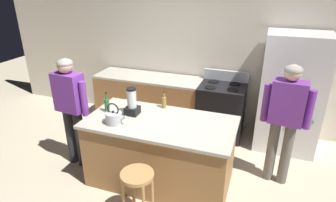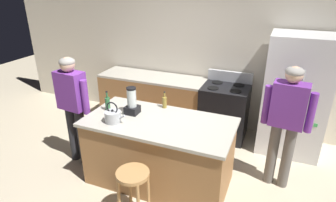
{
  "view_description": "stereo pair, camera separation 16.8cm",
  "coord_description": "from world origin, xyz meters",
  "px_view_note": "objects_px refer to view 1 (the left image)",
  "views": [
    {
      "loc": [
        1.15,
        -2.93,
        2.54
      ],
      "look_at": [
        0.0,
        0.3,
        1.06
      ],
      "focal_mm": 30.43,
      "sensor_mm": 36.0,
      "label": 1
    },
    {
      "loc": [
        1.31,
        -2.87,
        2.54
      ],
      "look_at": [
        0.0,
        0.3,
        1.06
      ],
      "focal_mm": 30.43,
      "sensor_mm": 36.0,
      "label": 2
    }
  ],
  "objects_px": {
    "person_by_island_left": "(71,103)",
    "bottle_vinegar": "(164,102)",
    "stove_range": "(221,110)",
    "kitchen_island": "(160,152)",
    "blender_appliance": "(132,103)",
    "refrigerator": "(291,94)",
    "tea_kettle": "(114,117)",
    "bottle_olive_oil": "(107,105)",
    "bar_stool": "(138,184)",
    "person_by_sink_right": "(286,115)"
  },
  "relations": [
    {
      "from": "stove_range",
      "to": "person_by_island_left",
      "type": "relative_size",
      "value": 0.68
    },
    {
      "from": "kitchen_island",
      "to": "tea_kettle",
      "type": "bearing_deg",
      "value": -154.93
    },
    {
      "from": "refrigerator",
      "to": "stove_range",
      "type": "xyz_separation_m",
      "value": [
        -1.04,
        0.02,
        -0.45
      ]
    },
    {
      "from": "person_by_island_left",
      "to": "bottle_olive_oil",
      "type": "bearing_deg",
      "value": 5.41
    },
    {
      "from": "bottle_olive_oil",
      "to": "tea_kettle",
      "type": "bearing_deg",
      "value": -46.53
    },
    {
      "from": "refrigerator",
      "to": "tea_kettle",
      "type": "xyz_separation_m",
      "value": [
        -2.07,
        -1.74,
        0.07
      ]
    },
    {
      "from": "person_by_sink_right",
      "to": "bottle_olive_oil",
      "type": "xyz_separation_m",
      "value": [
        -2.22,
        -0.51,
        0.02
      ]
    },
    {
      "from": "bottle_olive_oil",
      "to": "bottle_vinegar",
      "type": "distance_m",
      "value": 0.76
    },
    {
      "from": "kitchen_island",
      "to": "person_by_sink_right",
      "type": "height_order",
      "value": "person_by_sink_right"
    },
    {
      "from": "refrigerator",
      "to": "stove_range",
      "type": "distance_m",
      "value": 1.13
    },
    {
      "from": "refrigerator",
      "to": "tea_kettle",
      "type": "bearing_deg",
      "value": -140.03
    },
    {
      "from": "bottle_vinegar",
      "to": "person_by_sink_right",
      "type": "bearing_deg",
      "value": 5.27
    },
    {
      "from": "bar_stool",
      "to": "blender_appliance",
      "type": "distance_m",
      "value": 1.07
    },
    {
      "from": "bottle_vinegar",
      "to": "tea_kettle",
      "type": "xyz_separation_m",
      "value": [
        -0.42,
        -0.63,
        -0.01
      ]
    },
    {
      "from": "person_by_sink_right",
      "to": "stove_range",
      "type": "bearing_deg",
      "value": 133.46
    },
    {
      "from": "stove_range",
      "to": "person_by_sink_right",
      "type": "height_order",
      "value": "person_by_sink_right"
    },
    {
      "from": "blender_appliance",
      "to": "person_by_island_left",
      "type": "bearing_deg",
      "value": -173.84
    },
    {
      "from": "blender_appliance",
      "to": "refrigerator",
      "type": "bearing_deg",
      "value": 35.98
    },
    {
      "from": "refrigerator",
      "to": "person_by_sink_right",
      "type": "xyz_separation_m",
      "value": [
        -0.1,
        -0.96,
        0.07
      ]
    },
    {
      "from": "stove_range",
      "to": "bottle_olive_oil",
      "type": "xyz_separation_m",
      "value": [
        -1.28,
        -1.5,
        0.54
      ]
    },
    {
      "from": "person_by_sink_right",
      "to": "bottle_vinegar",
      "type": "height_order",
      "value": "person_by_sink_right"
    },
    {
      "from": "bar_stool",
      "to": "blender_appliance",
      "type": "relative_size",
      "value": 1.81
    },
    {
      "from": "person_by_island_left",
      "to": "bar_stool",
      "type": "xyz_separation_m",
      "value": [
        1.33,
        -0.71,
        -0.46
      ]
    },
    {
      "from": "bar_stool",
      "to": "bottle_olive_oil",
      "type": "height_order",
      "value": "bottle_olive_oil"
    },
    {
      "from": "bar_stool",
      "to": "tea_kettle",
      "type": "distance_m",
      "value": 0.88
    },
    {
      "from": "person_by_island_left",
      "to": "blender_appliance",
      "type": "relative_size",
      "value": 4.41
    },
    {
      "from": "bottle_olive_oil",
      "to": "kitchen_island",
      "type": "bearing_deg",
      "value": -1.64
    },
    {
      "from": "stove_range",
      "to": "bottle_vinegar",
      "type": "height_order",
      "value": "bottle_vinegar"
    },
    {
      "from": "refrigerator",
      "to": "bottle_olive_oil",
      "type": "distance_m",
      "value": 2.75
    },
    {
      "from": "stove_range",
      "to": "person_by_sink_right",
      "type": "relative_size",
      "value": 0.67
    },
    {
      "from": "kitchen_island",
      "to": "stove_range",
      "type": "relative_size",
      "value": 1.72
    },
    {
      "from": "kitchen_island",
      "to": "stove_range",
      "type": "xyz_separation_m",
      "value": [
        0.53,
        1.52,
        0.01
      ]
    },
    {
      "from": "stove_range",
      "to": "tea_kettle",
      "type": "xyz_separation_m",
      "value": [
        -1.04,
        -1.76,
        0.52
      ]
    },
    {
      "from": "refrigerator",
      "to": "person_by_island_left",
      "type": "distance_m",
      "value": 3.25
    },
    {
      "from": "stove_range",
      "to": "bottle_vinegar",
      "type": "relative_size",
      "value": 4.6
    },
    {
      "from": "bar_stool",
      "to": "tea_kettle",
      "type": "relative_size",
      "value": 2.38
    },
    {
      "from": "refrigerator",
      "to": "bar_stool",
      "type": "distance_m",
      "value": 2.75
    },
    {
      "from": "blender_appliance",
      "to": "tea_kettle",
      "type": "relative_size",
      "value": 1.32
    },
    {
      "from": "refrigerator",
      "to": "person_by_island_left",
      "type": "height_order",
      "value": "refrigerator"
    },
    {
      "from": "person_by_sink_right",
      "to": "refrigerator",
      "type": "bearing_deg",
      "value": 83.99
    },
    {
      "from": "stove_range",
      "to": "blender_appliance",
      "type": "distance_m",
      "value": 1.83
    },
    {
      "from": "refrigerator",
      "to": "bottle_vinegar",
      "type": "relative_size",
      "value": 7.78
    },
    {
      "from": "stove_range",
      "to": "kitchen_island",
      "type": "bearing_deg",
      "value": -109.01
    },
    {
      "from": "person_by_island_left",
      "to": "bottle_vinegar",
      "type": "xyz_separation_m",
      "value": [
        1.21,
        0.42,
        0.02
      ]
    },
    {
      "from": "person_by_island_left",
      "to": "bottle_olive_oil",
      "type": "xyz_separation_m",
      "value": [
        0.54,
        0.05,
        0.04
      ]
    },
    {
      "from": "person_by_island_left",
      "to": "tea_kettle",
      "type": "relative_size",
      "value": 5.8
    },
    {
      "from": "person_by_sink_right",
      "to": "kitchen_island",
      "type": "bearing_deg",
      "value": -159.89
    },
    {
      "from": "kitchen_island",
      "to": "blender_appliance",
      "type": "bearing_deg",
      "value": 170.82
    },
    {
      "from": "kitchen_island",
      "to": "bottle_olive_oil",
      "type": "xyz_separation_m",
      "value": [
        -0.76,
        0.02,
        0.55
      ]
    },
    {
      "from": "person_by_sink_right",
      "to": "blender_appliance",
      "type": "xyz_separation_m",
      "value": [
        -1.87,
        -0.47,
        0.07
      ]
    }
  ]
}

